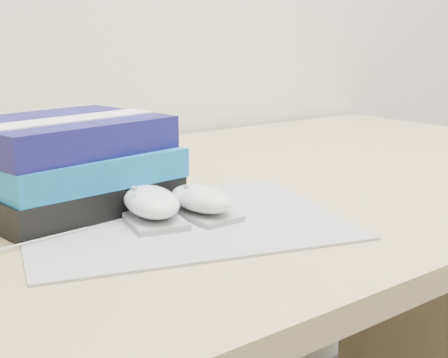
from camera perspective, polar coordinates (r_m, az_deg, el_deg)
desk at (r=1.03m, az=-4.40°, el=-12.75°), size 1.60×0.80×0.73m
mousepad at (r=0.74m, az=-4.01°, el=-3.76°), size 0.43×0.38×0.00m
mouse_rear at (r=0.73m, az=-6.67°, el=-2.33°), size 0.08×0.12×0.05m
mouse_front at (r=0.74m, az=-2.07°, el=-2.04°), size 0.06×0.10×0.04m
book_stack at (r=0.80m, az=-14.08°, el=1.33°), size 0.26×0.22×0.12m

